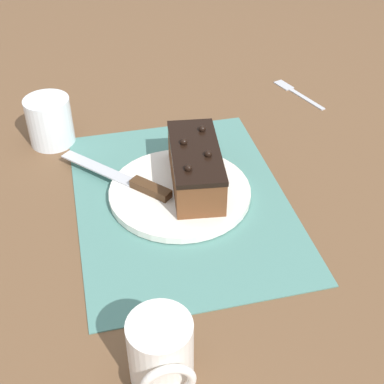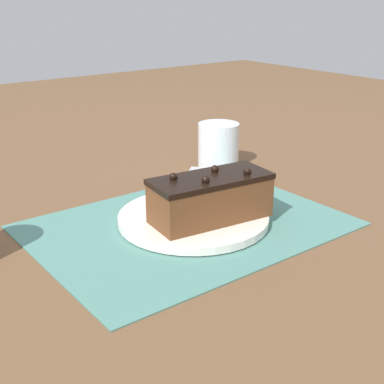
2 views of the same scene
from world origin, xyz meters
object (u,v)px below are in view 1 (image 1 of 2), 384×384
at_px(serving_knife, 132,182).
at_px(drinking_glass, 50,121).
at_px(cake_plate, 178,192).
at_px(chocolate_cake, 195,166).
at_px(coffee_mug, 161,353).
at_px(dessert_fork, 295,92).

relative_size(serving_knife, drinking_glass, 2.02).
distance_m(cake_plate, chocolate_cake, 0.05).
distance_m(cake_plate, serving_knife, 0.08).
distance_m(drinking_glass, coffee_mug, 0.55).
distance_m(chocolate_cake, drinking_glass, 0.31).
distance_m(serving_knife, dessert_fork, 0.47).
bearing_deg(chocolate_cake, dessert_fork, 133.98).
bearing_deg(drinking_glass, chocolate_cake, 47.62).
height_order(cake_plate, dessert_fork, cake_plate).
height_order(drinking_glass, dessert_fork, drinking_glass).
distance_m(chocolate_cake, serving_knife, 0.11).
xyz_separation_m(chocolate_cake, drinking_glass, (-0.21, -0.23, -0.01)).
height_order(chocolate_cake, drinking_glass, chocolate_cake).
bearing_deg(cake_plate, chocolate_cake, 107.95).
bearing_deg(serving_knife, coffee_mug, -135.32).
distance_m(cake_plate, drinking_glass, 0.29).
distance_m(serving_knife, drinking_glass, 0.22).
height_order(serving_knife, coffee_mug, coffee_mug).
relative_size(chocolate_cake, serving_knife, 1.04).
xyz_separation_m(coffee_mug, dessert_fork, (-0.61, 0.41, -0.04)).
relative_size(chocolate_cake, drinking_glass, 2.10).
relative_size(cake_plate, coffee_mug, 2.51).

